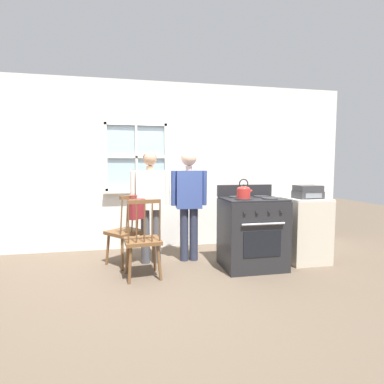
% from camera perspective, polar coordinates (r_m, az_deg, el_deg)
% --- Properties ---
extents(ground_plane, '(16.00, 16.00, 0.00)m').
position_cam_1_polar(ground_plane, '(3.82, -3.59, -15.65)').
color(ground_plane, brown).
extents(wall_back, '(6.40, 0.16, 2.70)m').
position_cam_1_polar(wall_back, '(4.97, -5.70, 4.91)').
color(wall_back, silver).
rests_on(wall_back, ground_plane).
extents(chair_by_window, '(0.58, 0.57, 0.96)m').
position_cam_1_polar(chair_by_window, '(4.21, -12.49, -7.51)').
color(chair_by_window, brown).
rests_on(chair_by_window, ground_plane).
extents(chair_near_wall, '(0.46, 0.44, 0.96)m').
position_cam_1_polar(chair_near_wall, '(3.68, -9.36, -9.26)').
color(chair_near_wall, brown).
rests_on(chair_near_wall, ground_plane).
extents(person_elderly_left, '(0.54, 0.22, 1.53)m').
position_cam_1_polar(person_elderly_left, '(4.14, -7.93, -1.07)').
color(person_elderly_left, '#4C4C51').
rests_on(person_elderly_left, ground_plane).
extents(person_teen_center, '(0.51, 0.24, 1.56)m').
position_cam_1_polar(person_teen_center, '(4.21, -0.59, -0.31)').
color(person_teen_center, '#2D3347').
rests_on(person_teen_center, ground_plane).
extents(stove, '(0.79, 0.68, 1.08)m').
position_cam_1_polar(stove, '(4.08, 11.34, -7.48)').
color(stove, '#232326').
rests_on(stove, ground_plane).
extents(kettle, '(0.21, 0.17, 0.25)m').
position_cam_1_polar(kettle, '(3.81, 9.80, 0.06)').
color(kettle, red).
rests_on(kettle, stove).
extents(potted_plant, '(0.12, 0.11, 0.35)m').
position_cam_1_polar(potted_plant, '(4.87, -8.16, 1.54)').
color(potted_plant, '#935B3D').
rests_on(potted_plant, wall_back).
extents(handbag, '(0.25, 0.25, 0.31)m').
position_cam_1_polar(handbag, '(3.96, -10.50, -3.12)').
color(handbag, maroon).
rests_on(handbag, chair_by_window).
extents(side_counter, '(0.55, 0.50, 0.90)m').
position_cam_1_polar(side_counter, '(4.51, 20.82, -6.79)').
color(side_counter, beige).
rests_on(side_counter, ground_plane).
extents(stereo, '(0.34, 0.29, 0.18)m').
position_cam_1_polar(stereo, '(4.42, 21.17, -0.00)').
color(stereo, '#38383A').
rests_on(stereo, side_counter).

